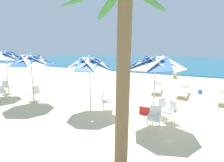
% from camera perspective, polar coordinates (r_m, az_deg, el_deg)
% --- Properties ---
extents(ground_plane, '(80.00, 80.00, 0.00)m').
position_cam_1_polar(ground_plane, '(9.38, 17.70, -8.29)').
color(ground_plane, beige).
extents(sea, '(80.00, 36.00, 0.10)m').
position_cam_1_polar(sea, '(37.77, 25.49, 5.37)').
color(sea, '#19607F').
rests_on(sea, ground).
extents(surf_foam, '(80.00, 0.70, 0.01)m').
position_cam_1_polar(surf_foam, '(19.61, 23.16, 1.24)').
color(surf_foam, white).
rests_on(surf_foam, ground).
extents(beach_umbrella_0, '(2.19, 2.19, 2.72)m').
position_cam_1_polar(beach_umbrella_0, '(6.78, 13.68, 5.37)').
color(beach_umbrella_0, silver).
rests_on(beach_umbrella_0, ground).
extents(plastic_chair_0, '(0.63, 0.63, 0.87)m').
position_cam_1_polar(plastic_chair_0, '(7.66, 17.96, -8.72)').
color(plastic_chair_0, white).
rests_on(plastic_chair_0, ground).
extents(plastic_chair_1, '(0.46, 0.49, 0.87)m').
position_cam_1_polar(plastic_chair_1, '(6.83, 13.35, -10.90)').
color(plastic_chair_1, white).
rests_on(plastic_chair_1, ground).
extents(plastic_chair_2, '(0.62, 0.61, 0.87)m').
position_cam_1_polar(plastic_chair_2, '(8.09, 14.97, -7.49)').
color(plastic_chair_2, white).
rests_on(plastic_chair_2, ground).
extents(beach_umbrella_1, '(2.15, 2.15, 2.62)m').
position_cam_1_polar(beach_umbrella_1, '(8.18, -7.16, 5.39)').
color(beach_umbrella_1, silver).
rests_on(beach_umbrella_1, ground).
extents(plastic_chair_3, '(0.61, 0.60, 0.87)m').
position_cam_1_polar(plastic_chair_3, '(8.54, -2.00, -6.14)').
color(plastic_chair_3, white).
rests_on(plastic_chair_3, ground).
extents(beach_umbrella_2, '(2.35, 2.35, 2.67)m').
position_cam_1_polar(beach_umbrella_2, '(10.11, -24.42, 5.97)').
color(beach_umbrella_2, silver).
rests_on(beach_umbrella_2, ground).
extents(plastic_chair_4, '(0.52, 0.49, 0.87)m').
position_cam_1_polar(plastic_chair_4, '(10.89, -23.34, -3.29)').
color(plastic_chair_4, white).
rests_on(plastic_chair_4, ground).
extents(beach_umbrella_3, '(2.13, 2.13, 2.78)m').
position_cam_1_polar(beach_umbrella_3, '(12.50, -30.88, 6.77)').
color(beach_umbrella_3, silver).
rests_on(beach_umbrella_3, ground).
extents(plastic_chair_5, '(0.56, 0.58, 0.87)m').
position_cam_1_polar(plastic_chair_5, '(13.34, -30.40, -1.42)').
color(plastic_chair_5, white).
rests_on(plastic_chair_5, ground).
extents(plastic_chair_6, '(0.63, 0.63, 0.87)m').
position_cam_1_polar(plastic_chair_6, '(11.91, -31.77, -2.89)').
color(plastic_chair_6, white).
rests_on(plastic_chair_6, ground).
extents(sun_lounger_0, '(0.71, 2.17, 0.62)m').
position_cam_1_polar(sun_lounger_0, '(11.53, 32.00, -4.42)').
color(sun_lounger_0, white).
rests_on(sun_lounger_0, ground).
extents(sun_lounger_1, '(0.68, 2.16, 0.62)m').
position_cam_1_polar(sun_lounger_1, '(11.94, 21.57, -3.03)').
color(sun_lounger_1, white).
rests_on(sun_lounger_1, ground).
extents(sun_lounger_2, '(0.98, 2.22, 0.62)m').
position_cam_1_polar(sun_lounger_2, '(12.30, 14.01, -2.19)').
color(sun_lounger_2, white).
rests_on(sun_lounger_2, ground).
extents(palm_tree_4, '(2.98, 2.57, 4.33)m').
position_cam_1_polar(palm_tree_4, '(4.10, 3.76, 6.91)').
color(palm_tree_4, brown).
rests_on(palm_tree_4, ground).
extents(cooler_box, '(0.50, 0.34, 0.40)m').
position_cam_1_polar(cooler_box, '(8.36, 10.57, -8.83)').
color(cooler_box, red).
rests_on(cooler_box, ground).
extents(beach_ball, '(0.28, 0.28, 0.28)m').
position_cam_1_polar(beach_ball, '(12.91, 26.20, -3.03)').
color(beach_ball, blue).
rests_on(beach_ball, ground).
extents(beachgoer_seated, '(0.30, 0.93, 0.92)m').
position_cam_1_polar(beachgoer_seated, '(18.28, 19.43, 1.76)').
color(beachgoer_seated, yellow).
rests_on(beachgoer_seated, ground).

